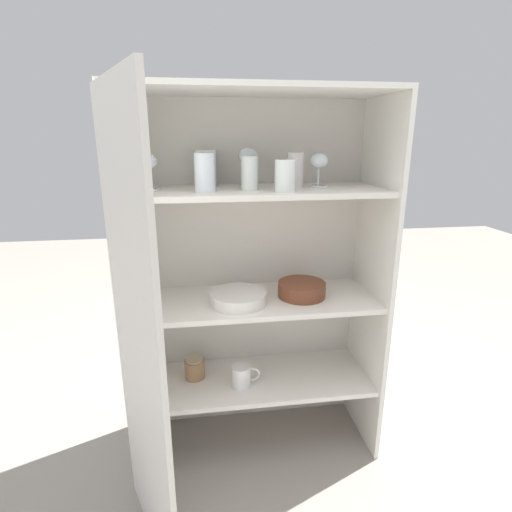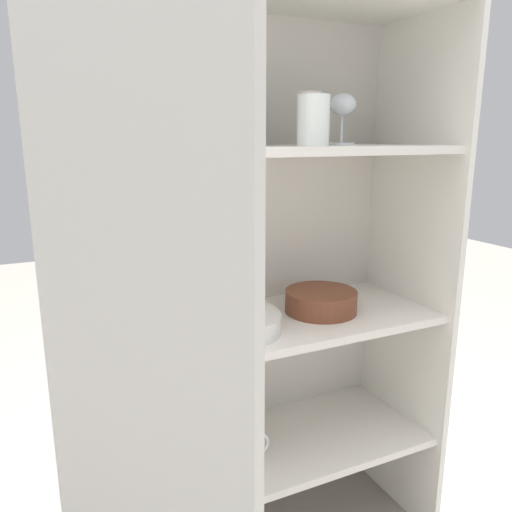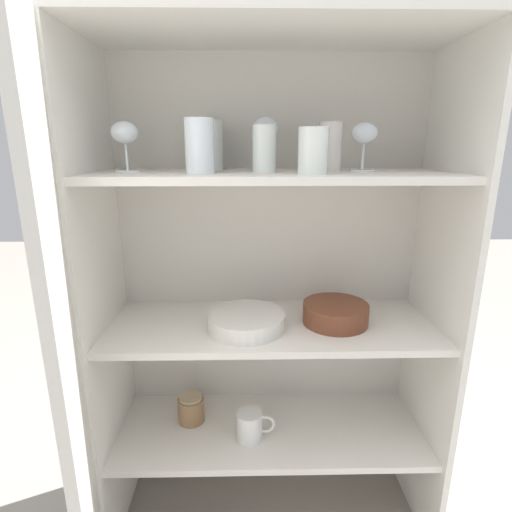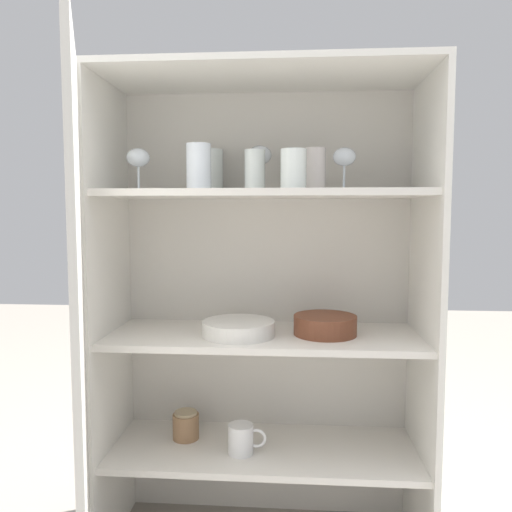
{
  "view_description": "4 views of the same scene",
  "coord_description": "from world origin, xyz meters",
  "px_view_note": "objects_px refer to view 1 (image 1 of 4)",
  "views": [
    {
      "loc": [
        -0.2,
        -1.27,
        1.28
      ],
      "look_at": [
        0.0,
        0.18,
        0.84
      ],
      "focal_mm": 28.0,
      "sensor_mm": 36.0,
      "label": 1
    },
    {
      "loc": [
        -0.5,
        -0.89,
        1.12
      ],
      "look_at": [
        -0.01,
        0.16,
        0.84
      ],
      "focal_mm": 35.0,
      "sensor_mm": 36.0,
      "label": 2
    },
    {
      "loc": [
        -0.07,
        -0.89,
        1.16
      ],
      "look_at": [
        -0.04,
        0.21,
        0.86
      ],
      "focal_mm": 28.0,
      "sensor_mm": 36.0,
      "label": 3
    },
    {
      "loc": [
        0.09,
        -1.32,
        1.03
      ],
      "look_at": [
        -0.03,
        0.21,
        0.9
      ],
      "focal_mm": 35.0,
      "sensor_mm": 36.0,
      "label": 4
    }
  ],
  "objects_px": {
    "coffee_mug_primary": "(242,376)",
    "storage_jar": "(195,368)",
    "plate_stack_white": "(238,298)",
    "mixing_bowl_large": "(302,289)"
  },
  "relations": [
    {
      "from": "plate_stack_white",
      "to": "coffee_mug_primary",
      "type": "bearing_deg",
      "value": -52.67
    },
    {
      "from": "plate_stack_white",
      "to": "storage_jar",
      "type": "xyz_separation_m",
      "value": [
        -0.18,
        0.07,
        -0.34
      ]
    },
    {
      "from": "mixing_bowl_large",
      "to": "coffee_mug_primary",
      "type": "relative_size",
      "value": 1.63
    },
    {
      "from": "plate_stack_white",
      "to": "storage_jar",
      "type": "height_order",
      "value": "plate_stack_white"
    },
    {
      "from": "plate_stack_white",
      "to": "coffee_mug_primary",
      "type": "distance_m",
      "value": 0.34
    },
    {
      "from": "mixing_bowl_large",
      "to": "plate_stack_white",
      "type": "bearing_deg",
      "value": -172.5
    },
    {
      "from": "plate_stack_white",
      "to": "mixing_bowl_large",
      "type": "relative_size",
      "value": 1.15
    },
    {
      "from": "mixing_bowl_large",
      "to": "coffee_mug_primary",
      "type": "bearing_deg",
      "value": -169.36
    },
    {
      "from": "coffee_mug_primary",
      "to": "storage_jar",
      "type": "xyz_separation_m",
      "value": [
        -0.19,
        0.09,
        -0.0
      ]
    },
    {
      "from": "plate_stack_white",
      "to": "storage_jar",
      "type": "relative_size",
      "value": 2.43
    }
  ]
}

